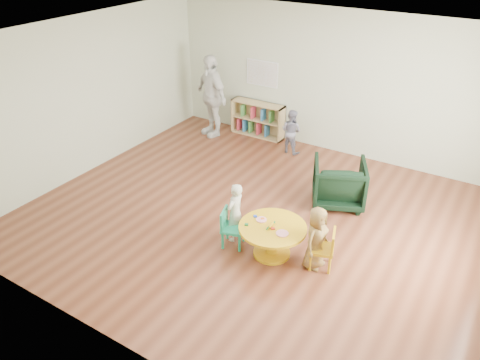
{
  "coord_description": "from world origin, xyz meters",
  "views": [
    {
      "loc": [
        3.06,
        -5.42,
        4.21
      ],
      "look_at": [
        -0.11,
        -0.3,
        0.81
      ],
      "focal_mm": 35.0,
      "sensor_mm": 36.0,
      "label": 1
    }
  ],
  "objects": [
    {
      "name": "room",
      "position": [
        0.01,
        0.0,
        1.89
      ],
      "size": [
        7.1,
        7.0,
        2.8
      ],
      "color": "brown",
      "rests_on": "ground"
    },
    {
      "name": "activity_table",
      "position": [
        0.65,
        -0.68,
        0.33
      ],
      "size": [
        0.95,
        0.95,
        0.52
      ],
      "rotation": [
        0.0,
        0.0,
        -0.2
      ],
      "color": "gold",
      "rests_on": "ground"
    },
    {
      "name": "kid_chair_left",
      "position": [
        0.03,
        -0.8,
        0.31
      ],
      "size": [
        0.39,
        0.39,
        0.58
      ],
      "rotation": [
        0.0,
        0.0,
        -1.27
      ],
      "color": "#1C9A71",
      "rests_on": "ground"
    },
    {
      "name": "kid_chair_right",
      "position": [
        1.39,
        -0.54,
        0.32
      ],
      "size": [
        0.4,
        0.4,
        0.59
      ],
      "rotation": [
        0.0,
        0.0,
        1.88
      ],
      "color": "gold",
      "rests_on": "ground"
    },
    {
      "name": "bookshelf",
      "position": [
        -1.61,
        2.86,
        0.37
      ],
      "size": [
        1.2,
        0.3,
        0.75
      ],
      "color": "tan",
      "rests_on": "ground"
    },
    {
      "name": "alphabet_poster",
      "position": [
        -1.6,
        2.98,
        1.35
      ],
      "size": [
        0.74,
        0.01,
        0.54
      ],
      "color": "white",
      "rests_on": "ground"
    },
    {
      "name": "armchair",
      "position": [
        0.93,
        1.11,
        0.38
      ],
      "size": [
        1.1,
        1.11,
        0.77
      ],
      "primitive_type": "imported",
      "rotation": [
        0.0,
        0.0,
        3.57
      ],
      "color": "black",
      "rests_on": "ground"
    },
    {
      "name": "child_left",
      "position": [
        0.01,
        -0.64,
        0.46
      ],
      "size": [
        0.24,
        0.35,
        0.93
      ],
      "primitive_type": "imported",
      "rotation": [
        0.0,
        0.0,
        -1.63
      ],
      "color": "silver",
      "rests_on": "ground"
    },
    {
      "name": "child_right",
      "position": [
        1.26,
        -0.59,
        0.46
      ],
      "size": [
        0.34,
        0.48,
        0.92
      ],
      "primitive_type": "imported",
      "rotation": [
        0.0,
        0.0,
        1.47
      ],
      "color": "yellow",
      "rests_on": "ground"
    },
    {
      "name": "toddler",
      "position": [
        -0.61,
        2.46,
        0.45
      ],
      "size": [
        0.48,
        0.4,
        0.91
      ],
      "primitive_type": "imported",
      "rotation": [
        0.0,
        0.0,
        3.01
      ],
      "color": "#191940",
      "rests_on": "ground"
    },
    {
      "name": "adult_caretaker",
      "position": [
        -2.48,
        2.36,
        0.88
      ],
      "size": [
        1.12,
        0.81,
        1.76
      ],
      "primitive_type": "imported",
      "rotation": [
        0.0,
        0.0,
        -0.42
      ],
      "color": "white",
      "rests_on": "ground"
    }
  ]
}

